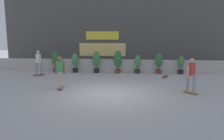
# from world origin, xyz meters

# --- Properties ---
(ground_plane) EXTENTS (48.00, 48.00, 0.00)m
(ground_plane) POSITION_xyz_m (0.00, 0.00, 0.00)
(ground_plane) COLOR #B2AFA8
(planter_wall) EXTENTS (18.00, 0.40, 0.90)m
(planter_wall) POSITION_xyz_m (0.00, 6.00, 0.45)
(planter_wall) COLOR #B2ADA3
(planter_wall) RESTS_ON ground
(building_backdrop) EXTENTS (20.00, 2.08, 6.50)m
(building_backdrop) POSITION_xyz_m (-0.00, 10.00, 3.25)
(building_backdrop) COLOR #4C4947
(building_backdrop) RESTS_ON ground
(potted_plant_0) EXTENTS (0.52, 0.52, 1.51)m
(potted_plant_0) POSITION_xyz_m (-4.48, 5.55, 0.88)
(potted_plant_0) COLOR #2D2823
(potted_plant_0) RESTS_ON ground
(potted_plant_1) EXTENTS (0.46, 0.46, 1.39)m
(potted_plant_1) POSITION_xyz_m (-3.03, 5.55, 0.79)
(potted_plant_1) COLOR black
(potted_plant_1) RESTS_ON ground
(potted_plant_2) EXTENTS (0.55, 0.55, 1.57)m
(potted_plant_2) POSITION_xyz_m (-1.46, 5.55, 0.92)
(potted_plant_2) COLOR black
(potted_plant_2) RESTS_ON ground
(potted_plant_3) EXTENTS (0.57, 0.57, 1.62)m
(potted_plant_3) POSITION_xyz_m (0.09, 5.55, 0.95)
(potted_plant_3) COLOR brown
(potted_plant_3) RESTS_ON ground
(potted_plant_4) EXTENTS (0.41, 0.41, 1.28)m
(potted_plant_4) POSITION_xyz_m (1.47, 5.55, 0.71)
(potted_plant_4) COLOR #2D2823
(potted_plant_4) RESTS_ON ground
(potted_plant_5) EXTENTS (0.50, 0.50, 1.48)m
(potted_plant_5) POSITION_xyz_m (2.95, 5.55, 0.86)
(potted_plant_5) COLOR brown
(potted_plant_5) RESTS_ON ground
(potted_plant_6) EXTENTS (0.41, 0.41, 1.29)m
(potted_plant_6) POSITION_xyz_m (4.48, 5.55, 0.71)
(potted_plant_6) COLOR black
(potted_plant_6) RESTS_ON ground
(skater_far_right) EXTENTS (0.55, 0.82, 1.70)m
(skater_far_right) POSITION_xyz_m (-2.60, 0.76, 0.94)
(skater_far_right) COLOR #72338C
(skater_far_right) RESTS_ON ground
(skater_far_left) EXTENTS (0.70, 0.71, 1.70)m
(skater_far_left) POSITION_xyz_m (-5.14, 4.12, 0.94)
(skater_far_left) COLOR maroon
(skater_far_left) RESTS_ON ground
(skater_by_wall_left) EXTENTS (0.67, 0.74, 1.70)m
(skater_by_wall_left) POSITION_xyz_m (3.84, 0.43, 0.94)
(skater_by_wall_left) COLOR #BF8C26
(skater_by_wall_left) RESTS_ON ground
(skateboard_near_camera) EXTENTS (0.49, 0.82, 0.08)m
(skateboard_near_camera) POSITION_xyz_m (3.22, 4.26, 0.06)
(skateboard_near_camera) COLOR maroon
(skateboard_near_camera) RESTS_ON ground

